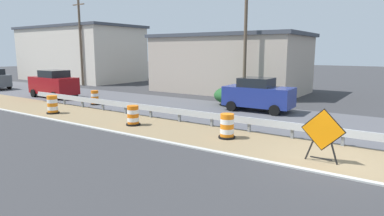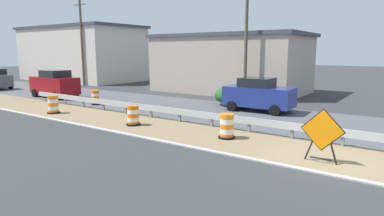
{
  "view_description": "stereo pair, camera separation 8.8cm",
  "coord_description": "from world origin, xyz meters",
  "px_view_note": "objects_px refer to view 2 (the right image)",
  "views": [
    {
      "loc": [
        -11.52,
        -2.19,
        3.72
      ],
      "look_at": [
        1.42,
        6.67,
        1.0
      ],
      "focal_mm": 30.85,
      "sensor_mm": 36.0,
      "label": 1
    },
    {
      "loc": [
        -11.47,
        -2.26,
        3.72
      ],
      "look_at": [
        1.42,
        6.67,
        1.0
      ],
      "focal_mm": 30.85,
      "sensor_mm": 36.0,
      "label": 2
    }
  ],
  "objects_px": {
    "traffic_barrel_nearest": "(227,127)",
    "car_lead_near_lane": "(55,84)",
    "traffic_barrel_close": "(133,116)",
    "traffic_barrel_mid": "(53,105)",
    "warning_sign_diamond": "(322,133)",
    "utility_pole_mid": "(82,42)",
    "utility_pole_near": "(246,37)",
    "traffic_barrel_far": "(96,98)",
    "car_trailing_near_lane": "(259,95)"
  },
  "relations": [
    {
      "from": "utility_pole_near",
      "to": "utility_pole_mid",
      "type": "relative_size",
      "value": 1.01
    },
    {
      "from": "car_trailing_near_lane",
      "to": "traffic_barrel_far",
      "type": "bearing_deg",
      "value": -159.78
    },
    {
      "from": "traffic_barrel_mid",
      "to": "utility_pole_mid",
      "type": "distance_m",
      "value": 17.29
    },
    {
      "from": "warning_sign_diamond",
      "to": "car_lead_near_lane",
      "type": "height_order",
      "value": "car_lead_near_lane"
    },
    {
      "from": "traffic_barrel_nearest",
      "to": "car_lead_near_lane",
      "type": "bearing_deg",
      "value": 79.39
    },
    {
      "from": "utility_pole_mid",
      "to": "traffic_barrel_mid",
      "type": "bearing_deg",
      "value": -133.4
    },
    {
      "from": "traffic_barrel_nearest",
      "to": "car_trailing_near_lane",
      "type": "height_order",
      "value": "car_trailing_near_lane"
    },
    {
      "from": "warning_sign_diamond",
      "to": "traffic_barrel_close",
      "type": "xyz_separation_m",
      "value": [
        0.48,
        9.26,
        -0.57
      ]
    },
    {
      "from": "traffic_barrel_mid",
      "to": "car_lead_near_lane",
      "type": "distance_m",
      "value": 7.56
    },
    {
      "from": "car_trailing_near_lane",
      "to": "utility_pole_mid",
      "type": "distance_m",
      "value": 22.64
    },
    {
      "from": "utility_pole_near",
      "to": "traffic_barrel_mid",
      "type": "bearing_deg",
      "value": 146.99
    },
    {
      "from": "warning_sign_diamond",
      "to": "traffic_barrel_far",
      "type": "relative_size",
      "value": 1.86
    },
    {
      "from": "warning_sign_diamond",
      "to": "car_lead_near_lane",
      "type": "bearing_deg",
      "value": -100.79
    },
    {
      "from": "traffic_barrel_nearest",
      "to": "car_lead_near_lane",
      "type": "xyz_separation_m",
      "value": [
        3.31,
        17.65,
        0.62
      ]
    },
    {
      "from": "traffic_barrel_nearest",
      "to": "utility_pole_near",
      "type": "relative_size",
      "value": 0.12
    },
    {
      "from": "traffic_barrel_nearest",
      "to": "traffic_barrel_mid",
      "type": "xyz_separation_m",
      "value": [
        -0.89,
        11.39,
        0.01
      ]
    },
    {
      "from": "traffic_barrel_nearest",
      "to": "car_trailing_near_lane",
      "type": "relative_size",
      "value": 0.25
    },
    {
      "from": "traffic_barrel_far",
      "to": "utility_pole_near",
      "type": "distance_m",
      "value": 11.67
    },
    {
      "from": "traffic_barrel_mid",
      "to": "utility_pole_near",
      "type": "relative_size",
      "value": 0.12
    },
    {
      "from": "traffic_barrel_close",
      "to": "car_trailing_near_lane",
      "type": "distance_m",
      "value": 8.21
    },
    {
      "from": "traffic_barrel_mid",
      "to": "traffic_barrel_close",
      "type": "bearing_deg",
      "value": -86.04
    },
    {
      "from": "car_lead_near_lane",
      "to": "utility_pole_mid",
      "type": "xyz_separation_m",
      "value": [
        7.32,
        5.92,
        3.57
      ]
    },
    {
      "from": "warning_sign_diamond",
      "to": "utility_pole_mid",
      "type": "relative_size",
      "value": 0.21
    },
    {
      "from": "traffic_barrel_nearest",
      "to": "car_trailing_near_lane",
      "type": "bearing_deg",
      "value": 12.62
    },
    {
      "from": "car_trailing_near_lane",
      "to": "utility_pole_near",
      "type": "xyz_separation_m",
      "value": [
        3.39,
        2.59,
        3.66
      ]
    },
    {
      "from": "traffic_barrel_far",
      "to": "car_lead_near_lane",
      "type": "distance_m",
      "value": 5.78
    },
    {
      "from": "car_lead_near_lane",
      "to": "car_trailing_near_lane",
      "type": "relative_size",
      "value": 1.05
    },
    {
      "from": "traffic_barrel_far",
      "to": "car_trailing_near_lane",
      "type": "bearing_deg",
      "value": -68.13
    },
    {
      "from": "traffic_barrel_far",
      "to": "car_lead_near_lane",
      "type": "xyz_separation_m",
      "value": [
        0.58,
        5.72,
        0.65
      ]
    },
    {
      "from": "warning_sign_diamond",
      "to": "traffic_barrel_close",
      "type": "height_order",
      "value": "warning_sign_diamond"
    },
    {
      "from": "traffic_barrel_close",
      "to": "traffic_barrel_mid",
      "type": "distance_m",
      "value": 6.27
    },
    {
      "from": "traffic_barrel_far",
      "to": "utility_pole_mid",
      "type": "height_order",
      "value": "utility_pole_mid"
    },
    {
      "from": "traffic_barrel_nearest",
      "to": "car_trailing_near_lane",
      "type": "xyz_separation_m",
      "value": [
        6.89,
        1.54,
        0.56
      ]
    },
    {
      "from": "car_trailing_near_lane",
      "to": "utility_pole_near",
      "type": "bearing_deg",
      "value": 125.67
    },
    {
      "from": "traffic_barrel_close",
      "to": "car_lead_near_lane",
      "type": "distance_m",
      "value": 13.09
    },
    {
      "from": "warning_sign_diamond",
      "to": "traffic_barrel_far",
      "type": "bearing_deg",
      "value": -102.6
    },
    {
      "from": "car_lead_near_lane",
      "to": "traffic_barrel_close",
      "type": "bearing_deg",
      "value": 164.55
    },
    {
      "from": "traffic_barrel_close",
      "to": "utility_pole_mid",
      "type": "relative_size",
      "value": 0.11
    },
    {
      "from": "traffic_barrel_far",
      "to": "utility_pole_mid",
      "type": "bearing_deg",
      "value": 55.81
    },
    {
      "from": "traffic_barrel_far",
      "to": "traffic_barrel_mid",
      "type": "bearing_deg",
      "value": -171.42
    },
    {
      "from": "traffic_barrel_close",
      "to": "car_lead_near_lane",
      "type": "bearing_deg",
      "value": 73.25
    },
    {
      "from": "traffic_barrel_nearest",
      "to": "utility_pole_mid",
      "type": "bearing_deg",
      "value": 65.73
    },
    {
      "from": "traffic_barrel_mid",
      "to": "car_trailing_near_lane",
      "type": "height_order",
      "value": "car_trailing_near_lane"
    },
    {
      "from": "traffic_barrel_close",
      "to": "utility_pole_near",
      "type": "xyz_separation_m",
      "value": [
        10.74,
        -1.01,
        4.25
      ]
    },
    {
      "from": "traffic_barrel_mid",
      "to": "car_trailing_near_lane",
      "type": "xyz_separation_m",
      "value": [
        7.79,
        -9.85,
        0.55
      ]
    },
    {
      "from": "car_trailing_near_lane",
      "to": "utility_pole_near",
      "type": "height_order",
      "value": "utility_pole_near"
    },
    {
      "from": "traffic_barrel_mid",
      "to": "car_lead_near_lane",
      "type": "height_order",
      "value": "car_lead_near_lane"
    },
    {
      "from": "warning_sign_diamond",
      "to": "traffic_barrel_nearest",
      "type": "height_order",
      "value": "warning_sign_diamond"
    },
    {
      "from": "warning_sign_diamond",
      "to": "traffic_barrel_mid",
      "type": "bearing_deg",
      "value": -89.93
    },
    {
      "from": "traffic_barrel_far",
      "to": "utility_pole_near",
      "type": "xyz_separation_m",
      "value": [
        7.56,
        -7.81,
        4.25
      ]
    }
  ]
}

